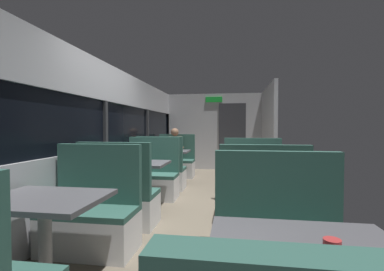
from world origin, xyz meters
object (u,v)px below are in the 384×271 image
at_px(bench_mid_window_facing_entry, 152,180).
at_px(seated_passenger, 175,156).
at_px(dining_table_mid_window, 138,169).
at_px(bench_mid_window_facing_end, 120,201).
at_px(bench_rear_aisle_facing_entry, 253,185).
at_px(bench_far_window_facing_end, 162,173).
at_px(bench_front_aisle_facing_entry, 280,260).
at_px(dining_table_rear_aisle, 257,174).
at_px(bench_near_window_facing_entry, 92,219).
at_px(bench_rear_aisle_facing_end, 263,212).
at_px(coffee_cup_primary, 332,250).
at_px(dining_table_far_window, 169,155).
at_px(coffee_cup_secondary, 128,160).
at_px(bench_far_window_facing_entry, 176,164).
at_px(dining_table_front_aisle, 307,268).
at_px(dining_table_near_window, 45,210).

xyz_separation_m(bench_mid_window_facing_entry, seated_passenger, (0.00, 2.02, 0.21)).
xyz_separation_m(dining_table_mid_window, bench_mid_window_facing_entry, (0.00, 0.70, -0.31)).
distance_m(bench_mid_window_facing_end, bench_mid_window_facing_entry, 1.40).
bearing_deg(bench_rear_aisle_facing_entry, bench_far_window_facing_end, 153.37).
xyz_separation_m(bench_rear_aisle_facing_entry, seated_passenger, (-1.79, 2.22, 0.21)).
xyz_separation_m(bench_front_aisle_facing_entry, dining_table_rear_aisle, (0.00, 1.80, 0.31)).
bearing_deg(seated_passenger, bench_near_window_facing_entry, -90.00).
bearing_deg(bench_front_aisle_facing_entry, dining_table_rear_aisle, 90.00).
distance_m(bench_rear_aisle_facing_end, coffee_cup_primary, 1.98).
relative_size(dining_table_far_window, coffee_cup_secondary, 10.00).
bearing_deg(bench_far_window_facing_entry, bench_mid_window_facing_entry, -90.00).
height_order(bench_far_window_facing_end, dining_table_front_aisle, bench_far_window_facing_end).
bearing_deg(bench_far_window_facing_entry, dining_table_far_window, -90.00).
bearing_deg(bench_near_window_facing_entry, coffee_cup_secondary, 94.39).
xyz_separation_m(seated_passenger, coffee_cup_primary, (1.85, -5.55, 0.25)).
relative_size(dining_table_mid_window, seated_passenger, 0.71).
bearing_deg(coffee_cup_secondary, bench_far_window_facing_end, 86.48).
bearing_deg(dining_table_rear_aisle, dining_table_far_window, 127.94).
relative_size(dining_table_far_window, bench_far_window_facing_end, 0.82).
height_order(dining_table_mid_window, bench_rear_aisle_facing_end, bench_rear_aisle_facing_end).
relative_size(dining_table_near_window, dining_table_front_aisle, 1.00).
relative_size(dining_table_far_window, bench_rear_aisle_facing_entry, 0.82).
bearing_deg(bench_far_window_facing_end, seated_passenger, 90.00).
distance_m(dining_table_near_window, bench_mid_window_facing_entry, 2.81).
bearing_deg(bench_rear_aisle_facing_entry, dining_table_rear_aisle, -90.00).
distance_m(bench_far_window_facing_entry, coffee_cup_secondary, 2.99).
bearing_deg(dining_table_near_window, bench_far_window_facing_end, 90.00).
bearing_deg(bench_rear_aisle_facing_end, bench_mid_window_facing_end, 173.62).
distance_m(bench_mid_window_facing_end, dining_table_rear_aisle, 1.88).
xyz_separation_m(bench_mid_window_facing_end, coffee_cup_secondary, (-0.10, 0.55, 0.46)).
bearing_deg(bench_far_window_facing_entry, seated_passenger, -90.00).
bearing_deg(dining_table_rear_aisle, bench_mid_window_facing_entry, 153.32).
bearing_deg(bench_far_window_facing_entry, bench_near_window_facing_entry, -90.00).
distance_m(dining_table_near_window, bench_near_window_facing_entry, 0.77).
xyz_separation_m(dining_table_near_window, bench_near_window_facing_entry, (0.00, 0.70, -0.31)).
bearing_deg(bench_near_window_facing_entry, bench_far_window_facing_end, 90.00).
height_order(dining_table_rear_aisle, seated_passenger, seated_passenger).
bearing_deg(coffee_cup_primary, coffee_cup_secondary, 126.09).
relative_size(bench_near_window_facing_entry, bench_rear_aisle_facing_entry, 1.00).
bearing_deg(dining_table_rear_aisle, bench_far_window_facing_end, 138.26).
distance_m(dining_table_mid_window, bench_front_aisle_facing_entry, 2.70).
distance_m(bench_far_window_facing_entry, bench_front_aisle_facing_entry, 5.12).
distance_m(bench_near_window_facing_entry, bench_far_window_facing_end, 2.79).
bearing_deg(bench_rear_aisle_facing_end, coffee_cup_secondary, 158.43).
xyz_separation_m(bench_near_window_facing_entry, dining_table_front_aisle, (1.79, -1.30, 0.31)).
bearing_deg(seated_passenger, coffee_cup_primary, -71.55).
bearing_deg(dining_table_mid_window, dining_table_near_window, -90.00).
relative_size(dining_table_far_window, dining_table_front_aisle, 1.00).
bearing_deg(bench_front_aisle_facing_entry, bench_rear_aisle_facing_entry, 90.00).
bearing_deg(bench_front_aisle_facing_entry, dining_table_near_window, -176.82).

